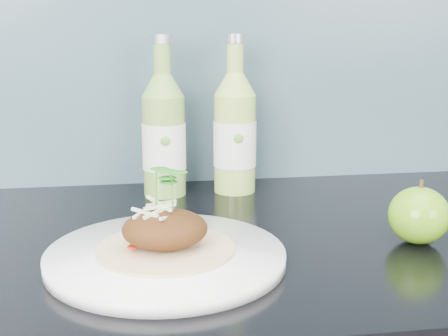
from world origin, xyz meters
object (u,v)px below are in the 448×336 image
Objects in this scene: dinner_plate at (166,257)px; cider_bottle_right at (235,133)px; green_apple at (419,215)px; cider_bottle_left at (164,135)px.

cider_bottle_right is (0.14, 0.30, 0.09)m from dinner_plate.
dinner_plate is at bearing -116.02° from cider_bottle_right.
cider_bottle_left is at bearing 138.02° from green_apple.
dinner_plate is 3.76× the size of green_apple.
cider_bottle_left is at bearing 86.58° from dinner_plate.
dinner_plate is 0.34m from cider_bottle_right.
green_apple is 0.42m from cider_bottle_left.
dinner_plate is 0.33m from green_apple.
cider_bottle_left and cider_bottle_right have the same top height.
green_apple is 0.38× the size of cider_bottle_left.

